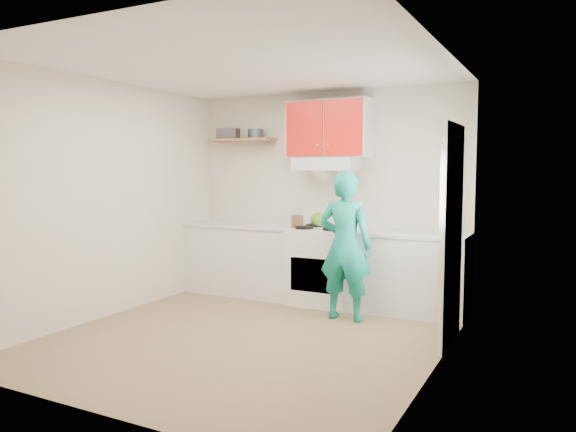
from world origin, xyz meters
The scene contains 21 objects.
floor centered at (0.00, 0.00, 0.00)m, with size 3.80×3.80×0.00m, color brown.
ceiling centered at (0.00, 0.00, 2.60)m, with size 3.60×3.80×0.04m, color white.
back_wall centered at (0.00, 1.90, 1.30)m, with size 3.60×0.04×2.60m, color beige.
front_wall centered at (0.00, -1.90, 1.30)m, with size 3.60×0.04×2.60m, color beige.
left_wall centered at (-1.80, 0.00, 1.30)m, with size 0.04×3.80×2.60m, color beige.
right_wall centered at (1.80, 0.00, 1.30)m, with size 0.04×3.80×2.60m, color beige.
door centered at (1.78, 0.70, 1.02)m, with size 0.05×0.85×2.05m, color white.
door_glass centered at (1.75, 0.70, 1.45)m, with size 0.01×0.55×0.95m, color white.
counter_left centered at (-1.04, 1.60, 0.45)m, with size 1.52×0.60×0.90m, color silver.
counter_right centered at (1.14, 1.60, 0.45)m, with size 1.32×0.60×0.90m, color silver.
stove centered at (0.10, 1.57, 0.46)m, with size 0.76×0.65×0.92m, color white.
range_hood centered at (0.10, 1.68, 1.70)m, with size 0.76×0.44×0.15m, color silver.
upper_cabinets centered at (0.10, 1.73, 2.12)m, with size 1.02×0.33×0.70m, color red.
shelf centered at (-1.15, 1.75, 2.02)m, with size 0.90×0.30×0.04m, color brown.
books centered at (-1.39, 1.77, 2.11)m, with size 0.28×0.20×0.14m, color #453D43.
tin centered at (-0.96, 1.76, 2.10)m, with size 0.20×0.20×0.12m, color #333D4C.
kettle centered at (-0.02, 1.71, 1.01)m, with size 0.21×0.21×0.18m, color #4E7D23.
crock centered at (-0.21, 1.50, 0.99)m, with size 0.15×0.15×0.17m, color #4C3221.
cutting_board centered at (0.92, 1.61, 0.91)m, with size 0.33×0.24×0.02m, color olive.
silicone_mat centered at (1.38, 1.60, 0.90)m, with size 0.29×0.24×0.01m, color red.
person centered at (0.60, 1.03, 0.81)m, with size 0.59×0.39×1.62m, color #0E806D.
Camera 1 is at (2.73, -4.45, 1.63)m, focal length 34.03 mm.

